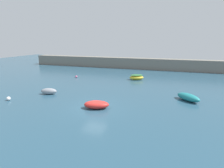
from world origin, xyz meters
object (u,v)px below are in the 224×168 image
open_tender_yellow (188,97)px  rowboat_with_red_cover (137,77)px  mooring_buoy_pink (76,77)px  rowboat_blue_near (96,105)px  fishing_dinghy_green (49,91)px  mooring_buoy_white (9,99)px

open_tender_yellow → rowboat_with_red_cover: rowboat_with_red_cover is taller
rowboat_with_red_cover → mooring_buoy_pink: 11.98m
rowboat_blue_near → fishing_dinghy_green: bearing=-33.8°
open_tender_yellow → rowboat_blue_near: bearing=-106.5°
mooring_buoy_white → mooring_buoy_pink: size_ratio=1.18×
fishing_dinghy_green → rowboat_with_red_cover: (9.88, 12.87, 0.08)m
fishing_dinghy_green → mooring_buoy_pink: (-1.94, 10.98, -0.22)m
fishing_dinghy_green → mooring_buoy_pink: size_ratio=5.59×
mooring_buoy_white → mooring_buoy_pink: (1.14, 14.76, -0.04)m
rowboat_blue_near → mooring_buoy_pink: bearing=-68.9°
fishing_dinghy_green → rowboat_blue_near: (8.32, -2.71, 0.00)m
rowboat_with_red_cover → rowboat_blue_near: rowboat_with_red_cover is taller
open_tender_yellow → rowboat_with_red_cover: bearing=172.9°
fishing_dinghy_green → open_tender_yellow: size_ratio=0.74×
mooring_buoy_pink → open_tender_yellow: bearing=-21.4°
open_tender_yellow → mooring_buoy_white: open_tender_yellow is taller
rowboat_blue_near → mooring_buoy_white: size_ratio=6.16×
mooring_buoy_white → rowboat_blue_near: bearing=5.3°
rowboat_with_red_cover → mooring_buoy_white: size_ratio=6.10×
mooring_buoy_white → rowboat_with_red_cover: bearing=52.1°
rowboat_with_red_cover → mooring_buoy_pink: size_ratio=7.20×
mooring_buoy_pink → mooring_buoy_white: bearing=-94.4°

